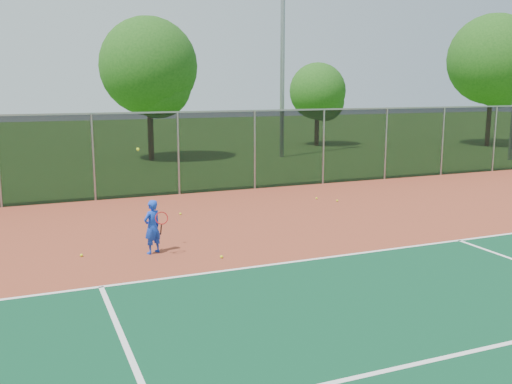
# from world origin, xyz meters

# --- Properties ---
(ground) EXTENTS (120.00, 120.00, 0.00)m
(ground) POSITION_xyz_m (0.00, 0.00, 0.00)
(ground) COLOR #2E601B
(ground) RESTS_ON ground
(court_apron) EXTENTS (30.00, 20.00, 0.02)m
(court_apron) POSITION_xyz_m (0.00, 2.00, 0.01)
(court_apron) COLOR #9A3F27
(court_apron) RESTS_ON ground
(fence_back) EXTENTS (30.00, 0.06, 3.03)m
(fence_back) POSITION_xyz_m (0.00, 12.00, 1.56)
(fence_back) COLOR black
(fence_back) RESTS_ON court_apron
(tennis_player) EXTENTS (0.59, 0.66, 2.53)m
(tennis_player) POSITION_xyz_m (-5.53, 4.92, 0.67)
(tennis_player) COLOR blue
(tennis_player) RESTS_ON court_apron
(practice_ball_0) EXTENTS (0.07, 0.07, 0.07)m
(practice_ball_0) POSITION_xyz_m (-7.15, 5.28, 0.06)
(practice_ball_0) COLOR #D6F01B
(practice_ball_0) RESTS_ON court_apron
(practice_ball_1) EXTENTS (0.07, 0.07, 0.07)m
(practice_ball_1) POSITION_xyz_m (1.67, 8.57, 0.06)
(practice_ball_1) COLOR #D6F01B
(practice_ball_1) RESTS_ON court_apron
(practice_ball_2) EXTENTS (0.07, 0.07, 0.07)m
(practice_ball_2) POSITION_xyz_m (-3.86, 8.65, 0.06)
(practice_ball_2) COLOR #D6F01B
(practice_ball_2) RESTS_ON court_apron
(practice_ball_3) EXTENTS (0.07, 0.07, 0.07)m
(practice_ball_3) POSITION_xyz_m (1.21, 9.22, 0.06)
(practice_ball_3) COLOR #D6F01B
(practice_ball_3) RESTS_ON court_apron
(practice_ball_4) EXTENTS (0.07, 0.07, 0.07)m
(practice_ball_4) POSITION_xyz_m (-4.15, 3.91, 0.06)
(practice_ball_4) COLOR #D6F01B
(practice_ball_4) RESTS_ON court_apron
(floodlight_n) EXTENTS (0.90, 0.40, 13.35)m
(floodlight_n) POSITION_xyz_m (5.21, 20.70, 7.46)
(floodlight_n) COLOR gray
(floodlight_n) RESTS_ON ground
(tree_back_left) EXTENTS (5.11, 5.11, 7.50)m
(tree_back_left) POSITION_xyz_m (-1.73, 22.09, 4.71)
(tree_back_left) COLOR #351F13
(tree_back_left) RESTS_ON ground
(tree_back_mid) EXTENTS (3.71, 3.71, 5.45)m
(tree_back_mid) POSITION_xyz_m (10.10, 25.38, 3.42)
(tree_back_mid) COLOR #351F13
(tree_back_mid) RESTS_ON ground
(tree_back_right) EXTENTS (5.79, 5.79, 8.50)m
(tree_back_right) POSITION_xyz_m (20.37, 20.76, 5.34)
(tree_back_right) COLOR #351F13
(tree_back_right) RESTS_ON ground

